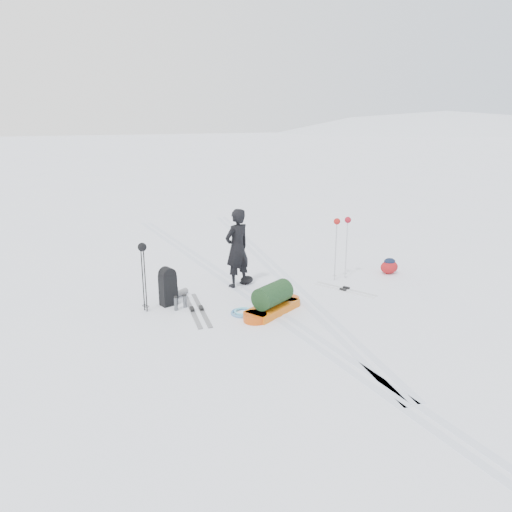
% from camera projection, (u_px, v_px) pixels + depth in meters
% --- Properties ---
extents(ground, '(200.00, 200.00, 0.00)m').
position_uv_depth(ground, '(252.00, 297.00, 11.23)').
color(ground, white).
rests_on(ground, ground).
extents(snow_hill_backdrop, '(359.50, 192.00, 162.45)m').
position_uv_depth(snow_hill_backdrop, '(352.00, 410.00, 128.06)').
color(snow_hill_backdrop, silver).
rests_on(snow_hill_backdrop, ground).
extents(ski_tracks, '(3.38, 17.97, 0.01)m').
position_uv_depth(ski_tracks, '(262.00, 282.00, 12.23)').
color(ski_tracks, silver).
rests_on(ski_tracks, ground).
extents(skier, '(0.80, 0.67, 1.88)m').
position_uv_depth(skier, '(237.00, 248.00, 11.71)').
color(skier, black).
rests_on(skier, ground).
extents(pulk_sled, '(1.66, 1.21, 0.63)m').
position_uv_depth(pulk_sled, '(273.00, 301.00, 10.30)').
color(pulk_sled, '#CC5D0C').
rests_on(pulk_sled, ground).
extents(expedition_rucksack, '(0.77, 0.77, 0.85)m').
position_uv_depth(expedition_rucksack, '(169.00, 287.00, 10.73)').
color(expedition_rucksack, black).
rests_on(expedition_rucksack, ground).
extents(ski_poles_black, '(0.18, 0.20, 1.47)m').
position_uv_depth(ski_poles_black, '(143.00, 256.00, 10.12)').
color(ski_poles_black, black).
rests_on(ski_poles_black, ground).
extents(ski_poles_silver, '(0.50, 0.20, 1.57)m').
position_uv_depth(ski_poles_silver, '(342.00, 228.00, 12.12)').
color(ski_poles_silver, '#AAADB1').
rests_on(ski_poles_silver, ground).
extents(touring_skis_grey, '(0.51, 1.98, 0.07)m').
position_uv_depth(touring_skis_grey, '(197.00, 310.00, 10.46)').
color(touring_skis_grey, gray).
rests_on(touring_skis_grey, ground).
extents(touring_skis_white, '(0.95, 1.51, 0.06)m').
position_uv_depth(touring_skis_white, '(345.00, 289.00, 11.69)').
color(touring_skis_white, silver).
rests_on(touring_skis_white, ground).
extents(rope_coil, '(0.62, 0.62, 0.06)m').
position_uv_depth(rope_coil, '(243.00, 312.00, 10.29)').
color(rope_coil, '#4E88BF').
rests_on(rope_coil, ground).
extents(small_daypack, '(0.59, 0.54, 0.41)m').
position_uv_depth(small_daypack, '(389.00, 266.00, 12.86)').
color(small_daypack, maroon).
rests_on(small_daypack, ground).
extents(thermos_pair, '(0.32, 0.20, 0.31)m').
position_uv_depth(thermos_pair, '(180.00, 302.00, 10.51)').
color(thermos_pair, '#515558').
rests_on(thermos_pair, ground).
extents(stuff_sack, '(0.34, 0.27, 0.20)m').
position_uv_depth(stuff_sack, '(247.00, 280.00, 12.10)').
color(stuff_sack, black).
rests_on(stuff_sack, ground).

